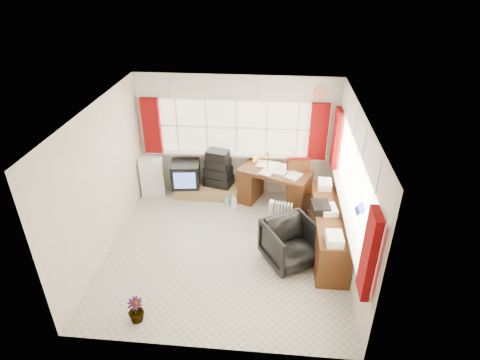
% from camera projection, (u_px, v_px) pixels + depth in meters
% --- Properties ---
extents(ground, '(4.00, 4.00, 0.00)m').
position_uv_depth(ground, '(226.00, 249.00, 6.93)').
color(ground, beige).
rests_on(ground, ground).
extents(room_walls, '(4.00, 4.00, 4.00)m').
position_uv_depth(room_walls, '(224.00, 173.00, 6.19)').
color(room_walls, beige).
rests_on(room_walls, ground).
extents(window_back, '(3.70, 0.12, 3.60)m').
position_uv_depth(window_back, '(237.00, 152.00, 8.15)').
color(window_back, beige).
rests_on(window_back, room_walls).
extents(window_right, '(0.12, 3.70, 3.60)m').
position_uv_depth(window_right, '(347.00, 210.00, 6.30)').
color(window_right, beige).
rests_on(window_right, room_walls).
extents(curtains, '(3.83, 3.83, 1.15)m').
position_uv_depth(curtains, '(284.00, 152.00, 6.94)').
color(curtains, '#8E0D07').
rests_on(curtains, room_walls).
extents(overhead_cabinets, '(3.98, 3.98, 0.48)m').
position_uv_depth(overhead_cabinets, '(290.00, 107.00, 6.59)').
color(overhead_cabinets, beige).
rests_on(overhead_cabinets, room_walls).
extents(desk, '(1.51, 1.13, 0.82)m').
position_uv_depth(desk, '(275.00, 186.00, 7.95)').
color(desk, '#563014').
rests_on(desk, ground).
extents(desk_lamp, '(0.19, 0.17, 0.46)m').
position_uv_depth(desk_lamp, '(268.00, 157.00, 7.59)').
color(desk_lamp, '#FFB60A').
rests_on(desk_lamp, desk).
extents(task_chair, '(0.48, 0.51, 1.07)m').
position_uv_depth(task_chair, '(297.00, 183.00, 7.77)').
color(task_chair, black).
rests_on(task_chair, ground).
extents(office_chair, '(1.09, 1.10, 0.74)m').
position_uv_depth(office_chair, '(291.00, 243.00, 6.49)').
color(office_chair, black).
rests_on(office_chair, ground).
extents(radiator, '(0.39, 0.22, 0.56)m').
position_uv_depth(radiator, '(281.00, 218.00, 7.34)').
color(radiator, white).
rests_on(radiator, ground).
extents(credenza, '(0.50, 2.00, 0.85)m').
position_uv_depth(credenza, '(328.00, 230.00, 6.77)').
color(credenza, '#563014').
rests_on(credenza, ground).
extents(file_tray, '(0.32, 0.39, 0.12)m').
position_uv_depth(file_tray, '(321.00, 207.00, 6.61)').
color(file_tray, black).
rests_on(file_tray, credenza).
extents(tv_bench, '(1.40, 0.50, 0.25)m').
position_uv_depth(tv_bench, '(210.00, 190.00, 8.40)').
color(tv_bench, '#95784A').
rests_on(tv_bench, ground).
extents(crt_tv, '(0.63, 0.60, 0.51)m').
position_uv_depth(crt_tv, '(186.00, 174.00, 8.22)').
color(crt_tv, black).
rests_on(crt_tv, tv_bench).
extents(hifi_stack, '(0.64, 0.50, 0.78)m').
position_uv_depth(hifi_stack, '(218.00, 170.00, 8.20)').
color(hifi_stack, black).
rests_on(hifi_stack, tv_bench).
extents(mini_fridge, '(0.58, 0.58, 0.81)m').
position_uv_depth(mini_fridge, '(152.00, 174.00, 8.43)').
color(mini_fridge, white).
rests_on(mini_fridge, ground).
extents(spray_bottle_a, '(0.15, 0.15, 0.32)m').
position_uv_depth(spray_bottle_a, '(234.00, 202.00, 7.96)').
color(spray_bottle_a, silver).
rests_on(spray_bottle_a, ground).
extents(spray_bottle_b, '(0.11, 0.11, 0.20)m').
position_uv_depth(spray_bottle_b, '(227.00, 200.00, 8.13)').
color(spray_bottle_b, '#8FD5CD').
rests_on(spray_bottle_b, ground).
extents(flower_vase, '(0.29, 0.29, 0.39)m').
position_uv_depth(flower_vase, '(136.00, 310.00, 5.49)').
color(flower_vase, black).
rests_on(flower_vase, ground).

